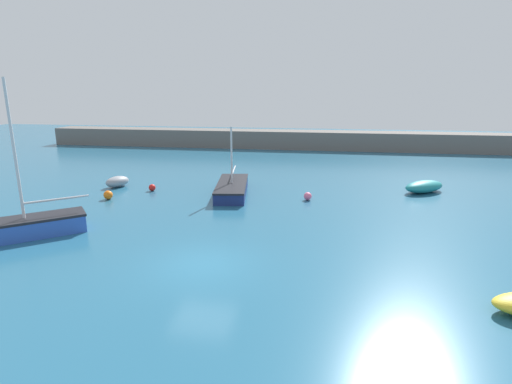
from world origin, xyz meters
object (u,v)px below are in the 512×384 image
Objects in this scene: rowboat_white_midwater at (424,187)px; sailboat_twin_hulled at (232,188)px; mooring_buoy_pink at (308,196)px; mooring_buoy_orange at (108,195)px; mooring_buoy_red at (152,188)px; dinghy_near_pier at (117,182)px; sailboat_tall_mast at (26,226)px.

rowboat_white_midwater is 0.54× the size of sailboat_twin_hulled.
sailboat_twin_hulled reaches higher than mooring_buoy_pink.
mooring_buoy_red is (1.85, 2.54, -0.05)m from mooring_buoy_orange.
dinghy_near_pier is 4.37× the size of mooring_buoy_red.
mooring_buoy_pink is (10.69, -0.63, 0.01)m from mooring_buoy_red.
sailboat_tall_mast reaches higher than mooring_buoy_orange.
rowboat_white_midwater is at bearing 170.04° from sailboat_tall_mast.
dinghy_near_pier reaches higher than mooring_buoy_pink.
mooring_buoy_red is (2.95, -0.72, -0.15)m from dinghy_near_pier.
sailboat_twin_hulled reaches higher than mooring_buoy_orange.
rowboat_white_midwater is 13.05m from sailboat_twin_hulled.
mooring_buoy_pink is at bearing 173.95° from sailboat_tall_mast.
dinghy_near_pier is at bearing -102.71° from sailboat_twin_hulled.
dinghy_near_pier is 3.04m from mooring_buoy_red.
sailboat_tall_mast is (-7.82, -9.47, 0.11)m from sailboat_twin_hulled.
mooring_buoy_red is (-5.64, -0.07, -0.17)m from sailboat_twin_hulled.
mooring_buoy_pink is (13.65, -1.35, -0.14)m from dinghy_near_pier.
mooring_buoy_red is at bearing -27.46° from rowboat_white_midwater.
rowboat_white_midwater is at bearing 23.09° from mooring_buoy_pink.
mooring_buoy_orange is at bearing -21.29° from rowboat_white_midwater.
mooring_buoy_orange is (-7.49, -2.61, -0.13)m from sailboat_twin_hulled.
sailboat_tall_mast reaches higher than dinghy_near_pier.
rowboat_white_midwater is 23.88m from sailboat_tall_mast.
mooring_buoy_pink is (12.88, 8.77, -0.27)m from sailboat_tall_mast.
dinghy_near_pier reaches higher than mooring_buoy_orange.
dinghy_near_pier is 4.14× the size of mooring_buoy_pink.
mooring_buoy_orange is (1.10, -3.26, -0.10)m from dinghy_near_pier.
sailboat_tall_mast is at bearing -5.34° from rowboat_white_midwater.
mooring_buoy_pink reaches higher than mooring_buoy_red.
mooring_buoy_orange reaches higher than mooring_buoy_red.
sailboat_tall_mast is 14.65× the size of mooring_buoy_pink.
mooring_buoy_red is at bearing 53.89° from mooring_buoy_orange.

